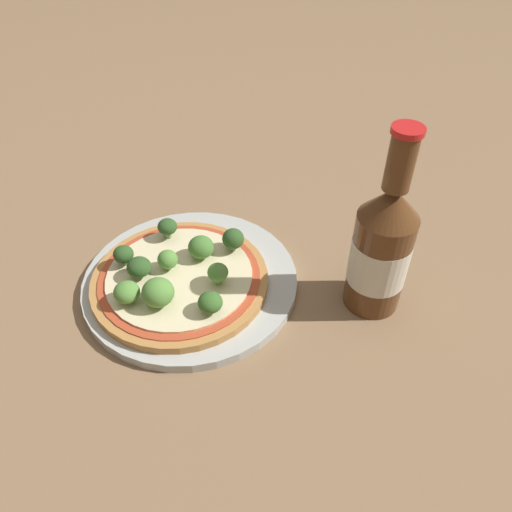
{
  "coord_description": "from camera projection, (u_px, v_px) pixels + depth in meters",
  "views": [
    {
      "loc": [
        0.19,
        -0.41,
        0.43
      ],
      "look_at": [
        0.08,
        -0.02,
        0.06
      ],
      "focal_mm": 35.0,
      "sensor_mm": 36.0,
      "label": 1
    }
  ],
  "objects": [
    {
      "name": "broccoli_floret_4",
      "position": [
        158.0,
        292.0,
        0.53
      ],
      "size": [
        0.04,
        0.04,
        0.03
      ],
      "color": "#7A9E5B",
      "rests_on": "pizza"
    },
    {
      "name": "broccoli_floret_2",
      "position": [
        127.0,
        292.0,
        0.54
      ],
      "size": [
        0.03,
        0.03,
        0.03
      ],
      "color": "#7A9E5B",
      "rests_on": "pizza"
    },
    {
      "name": "broccoli_floret_8",
      "position": [
        123.0,
        255.0,
        0.58
      ],
      "size": [
        0.02,
        0.02,
        0.03
      ],
      "color": "#7A9E5B",
      "rests_on": "pizza"
    },
    {
      "name": "beer_bottle",
      "position": [
        381.0,
        248.0,
        0.53
      ],
      "size": [
        0.06,
        0.06,
        0.22
      ],
      "color": "#563319",
      "rests_on": "ground_plane"
    },
    {
      "name": "broccoli_floret_9",
      "position": [
        218.0,
        273.0,
        0.56
      ],
      "size": [
        0.02,
        0.02,
        0.03
      ],
      "color": "#7A9E5B",
      "rests_on": "pizza"
    },
    {
      "name": "broccoli_floret_0",
      "position": [
        139.0,
        267.0,
        0.57
      ],
      "size": [
        0.03,
        0.03,
        0.03
      ],
      "color": "#7A9E5B",
      "rests_on": "pizza"
    },
    {
      "name": "pizza",
      "position": [
        180.0,
        279.0,
        0.58
      ],
      "size": [
        0.21,
        0.21,
        0.01
      ],
      "color": "#B77F42",
      "rests_on": "plate"
    },
    {
      "name": "broccoli_floret_5",
      "position": [
        168.0,
        260.0,
        0.58
      ],
      "size": [
        0.02,
        0.02,
        0.03
      ],
      "color": "#7A9E5B",
      "rests_on": "pizza"
    },
    {
      "name": "plate",
      "position": [
        190.0,
        281.0,
        0.6
      ],
      "size": [
        0.26,
        0.26,
        0.01
      ],
      "color": "#B2B7B2",
      "rests_on": "ground_plane"
    },
    {
      "name": "broccoli_floret_3",
      "position": [
        167.0,
        227.0,
        0.62
      ],
      "size": [
        0.02,
        0.02,
        0.03
      ],
      "color": "#7A9E5B",
      "rests_on": "pizza"
    },
    {
      "name": "ground_plane",
      "position": [
        198.0,
        271.0,
        0.62
      ],
      "size": [
        3.0,
        3.0,
        0.0
      ],
      "primitive_type": "plane",
      "color": "#846647"
    },
    {
      "name": "broccoli_floret_6",
      "position": [
        210.0,
        303.0,
        0.53
      ],
      "size": [
        0.03,
        0.03,
        0.02
      ],
      "color": "#7A9E5B",
      "rests_on": "pizza"
    },
    {
      "name": "broccoli_floret_1",
      "position": [
        233.0,
        239.0,
        0.6
      ],
      "size": [
        0.03,
        0.03,
        0.03
      ],
      "color": "#7A9E5B",
      "rests_on": "pizza"
    },
    {
      "name": "broccoli_floret_7",
      "position": [
        200.0,
        248.0,
        0.59
      ],
      "size": [
        0.03,
        0.03,
        0.03
      ],
      "color": "#7A9E5B",
      "rests_on": "pizza"
    }
  ]
}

